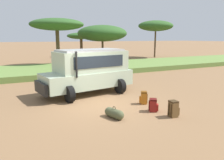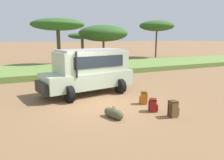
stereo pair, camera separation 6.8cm
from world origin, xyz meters
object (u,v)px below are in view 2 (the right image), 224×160
safari_vehicle (89,70)px  acacia_tree_far_right (103,33)px  backpack_cluster_center (153,105)px  acacia_tree_centre_back (58,25)px  acacia_tree_right_mid (82,36)px  acacia_tree_distant_right (157,26)px  backpack_beside_front_wheel (143,98)px  backpack_near_rear_wheel (173,109)px  duffel_bag_low_black_case (114,113)px

safari_vehicle → acacia_tree_far_right: 18.13m
backpack_cluster_center → acacia_tree_centre_back: (-0.27, 16.82, 4.13)m
backpack_cluster_center → acacia_tree_right_mid: bearing=78.0°
backpack_cluster_center → acacia_tree_distant_right: bearing=53.1°
safari_vehicle → acacia_tree_centre_back: 13.19m
backpack_cluster_center → acacia_tree_right_mid: (5.80, 27.34, 3.01)m
acacia_tree_centre_back → acacia_tree_distant_right: size_ratio=1.08×
acacia_tree_centre_back → acacia_tree_right_mid: 12.20m
safari_vehicle → backpack_beside_front_wheel: 3.53m
acacia_tree_centre_back → backpack_near_rear_wheel: bearing=-88.1°
backpack_near_rear_wheel → acacia_tree_far_right: acacia_tree_far_right is taller
acacia_tree_right_mid → acacia_tree_far_right: (0.68, -7.11, 0.34)m
backpack_beside_front_wheel → acacia_tree_distant_right: acacia_tree_distant_right is taller
duffel_bag_low_black_case → backpack_near_rear_wheel: bearing=-22.9°
acacia_tree_centre_back → acacia_tree_right_mid: (6.07, 10.52, -1.12)m
backpack_beside_front_wheel → duffel_bag_low_black_case: size_ratio=0.66×
duffel_bag_low_black_case → acacia_tree_right_mid: size_ratio=0.20×
backpack_near_rear_wheel → acacia_tree_far_right: (6.16, 21.10, 3.30)m
backpack_near_rear_wheel → acacia_tree_distant_right: bearing=54.8°
backpack_cluster_center → acacia_tree_far_right: size_ratio=0.08×
acacia_tree_right_mid → acacia_tree_distant_right: bearing=-34.0°
backpack_cluster_center → acacia_tree_distant_right: size_ratio=0.10×
duffel_bag_low_black_case → acacia_tree_right_mid: 28.52m
backpack_beside_front_wheel → acacia_tree_right_mid: 27.02m
acacia_tree_right_mid → acacia_tree_distant_right: size_ratio=0.82×
acacia_tree_centre_back → duffel_bag_low_black_case: bearing=-95.3°
acacia_tree_far_right → acacia_tree_distant_right: bearing=3.3°
backpack_near_rear_wheel → duffel_bag_low_black_case: size_ratio=0.72×
backpack_beside_front_wheel → backpack_cluster_center: (-0.23, -1.07, -0.02)m
duffel_bag_low_black_case → acacia_tree_right_mid: acacia_tree_right_mid is taller
duffel_bag_low_black_case → acacia_tree_far_right: bearing=67.7°
backpack_near_rear_wheel → backpack_beside_front_wheel: bearing=92.7°
backpack_beside_front_wheel → backpack_cluster_center: backpack_beside_front_wheel is taller
backpack_cluster_center → duffel_bag_low_black_case: bearing=179.0°
acacia_tree_far_right → duffel_bag_low_black_case: bearing=-112.3°
backpack_cluster_center → acacia_tree_centre_back: bearing=90.9°
acacia_tree_centre_back → acacia_tree_far_right: 7.59m
safari_vehicle → backpack_cluster_center: size_ratio=10.07×
acacia_tree_right_mid → acacia_tree_distant_right: (9.79, -6.59, 1.53)m
backpack_cluster_center → duffel_bag_low_black_case: (-1.83, 0.03, -0.08)m
backpack_beside_front_wheel → backpack_cluster_center: 1.09m
acacia_tree_centre_back → acacia_tree_far_right: bearing=26.8°
acacia_tree_distant_right → backpack_cluster_center: bearing=-126.9°
safari_vehicle → backpack_cluster_center: bearing=-71.4°
safari_vehicle → backpack_near_rear_wheel: bearing=-71.1°
safari_vehicle → acacia_tree_distant_right: 24.05m
safari_vehicle → backpack_cluster_center: safari_vehicle is taller
safari_vehicle → acacia_tree_right_mid: size_ratio=1.18×
safari_vehicle → backpack_near_rear_wheel: 5.30m
acacia_tree_distant_right → duffel_bag_low_black_case: bearing=-130.0°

